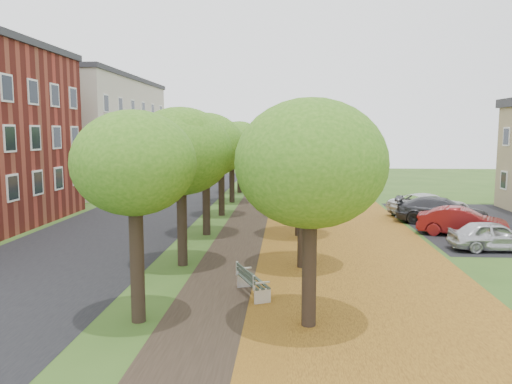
# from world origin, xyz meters

# --- Properties ---
(ground) EXTENTS (120.00, 120.00, 0.00)m
(ground) POSITION_xyz_m (0.00, 0.00, 0.00)
(ground) COLOR #2D4C19
(ground) RESTS_ON ground
(street_asphalt) EXTENTS (8.00, 70.00, 0.01)m
(street_asphalt) POSITION_xyz_m (-7.50, 15.00, 0.00)
(street_asphalt) COLOR black
(street_asphalt) RESTS_ON ground
(footpath) EXTENTS (3.20, 70.00, 0.01)m
(footpath) POSITION_xyz_m (0.00, 15.00, 0.00)
(footpath) COLOR black
(footpath) RESTS_ON ground
(leaf_verge) EXTENTS (7.50, 70.00, 0.01)m
(leaf_verge) POSITION_xyz_m (5.00, 15.00, 0.01)
(leaf_verge) COLOR #9E691D
(leaf_verge) RESTS_ON ground
(parking_lot) EXTENTS (9.00, 16.00, 0.01)m
(parking_lot) POSITION_xyz_m (13.50, 16.00, 0.00)
(parking_lot) COLOR black
(parking_lot) RESTS_ON ground
(tree_row_west) EXTENTS (3.76, 33.76, 6.08)m
(tree_row_west) POSITION_xyz_m (-2.20, 15.00, 4.45)
(tree_row_west) COLOR black
(tree_row_west) RESTS_ON ground
(tree_row_east) EXTENTS (3.76, 33.76, 6.08)m
(tree_row_east) POSITION_xyz_m (2.60, 15.00, 4.45)
(tree_row_east) COLOR black
(tree_row_east) RESTS_ON ground
(building_cream) EXTENTS (10.30, 20.30, 10.40)m
(building_cream) POSITION_xyz_m (-17.00, 33.00, 5.21)
(building_cream) COLOR beige
(building_cream) RESTS_ON ground
(bench) EXTENTS (1.26, 1.99, 0.91)m
(bench) POSITION_xyz_m (0.83, 2.46, 0.48)
(bench) COLOR #2A352B
(bench) RESTS_ON ground
(car_silver) EXTENTS (4.00, 1.70, 1.35)m
(car_silver) POSITION_xyz_m (11.33, 9.34, 0.67)
(car_silver) COLOR silver
(car_silver) RESTS_ON ground
(car_red) EXTENTS (4.68, 2.96, 1.46)m
(car_red) POSITION_xyz_m (11.00, 12.54, 0.73)
(car_red) COLOR maroon
(car_red) RESTS_ON ground
(car_grey) EXTENTS (5.64, 3.60, 1.52)m
(car_grey) POSITION_xyz_m (11.00, 15.97, 0.76)
(car_grey) COLOR #313236
(car_grey) RESTS_ON ground
(car_white) EXTENTS (5.73, 4.21, 1.45)m
(car_white) POSITION_xyz_m (11.00, 18.61, 0.72)
(car_white) COLOR silver
(car_white) RESTS_ON ground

